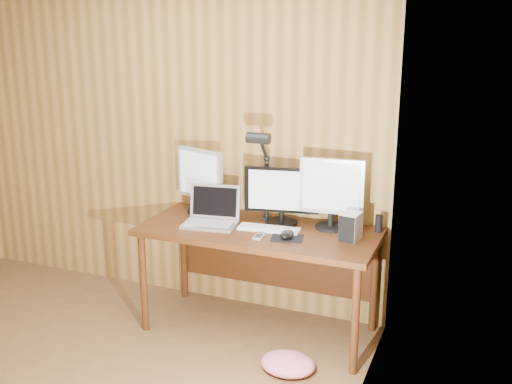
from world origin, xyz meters
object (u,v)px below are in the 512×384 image
Objects in this scene: speaker at (379,224)px; desk at (263,242)px; monitor_right at (332,191)px; laptop at (212,214)px; phone at (259,236)px; desk_lamp at (262,163)px; mouse at (287,235)px; hard_drive at (351,226)px; monitor_center at (282,195)px; keyboard at (269,229)px; monitor_left at (200,179)px.

desk is at bearing -167.45° from speaker.
laptop is at bearing -171.58° from monitor_right.
phone is (-0.38, -0.34, -0.25)m from monitor_right.
desk_lamp is (-0.09, 0.28, 0.42)m from phone.
hard_drive reaches higher than mouse.
monitor_center is at bearing 108.62° from mouse.
keyboard is 0.20m from mouse.
monitor_center reaches higher than speaker.
mouse is at bearing -41.93° from desk_lamp.
monitor_left is (-0.64, 0.03, 0.05)m from monitor_center.
speaker is (0.69, 0.40, 0.05)m from phone.
monitor_right reaches higher than desk.
monitor_left is 0.97m from monitor_right.
speaker is (0.65, 0.08, -0.15)m from monitor_center.
monitor_center is 0.37m from phone.
speaker reaches higher than phone.
speaker is at bearing -3.59° from monitor_center.
mouse reaches higher than desk.
desk is 0.66m from monitor_left.
monitor_right reaches higher than monitor_center.
monitor_right is 1.14× the size of keyboard.
mouse is at bearing -146.20° from speaker.
monitor_right is at bearing 36.97° from phone.
monitor_left is 0.85m from mouse.
laptop is at bearing -170.71° from monitor_center.
monitor_right is at bearing 5.69° from laptop.
hard_drive is at bearing -123.42° from speaker.
keyboard reaches higher than phone.
laptop is (-0.34, -0.08, 0.19)m from desk.
phone is (-0.17, -0.05, -0.02)m from mouse.
speaker reaches higher than mouse.
monitor_left is at bearing 150.99° from mouse.
mouse is at bearing -37.14° from desk.
desk_lamp is (0.32, 0.13, 0.36)m from laptop.
monitor_left is 1.17m from hard_drive.
laptop is 3.19× the size of mouse.
desk_lamp is at bearing 115.55° from desk.
mouse is (-0.21, -0.29, -0.23)m from monitor_right.
desk_lamp is (-0.64, 0.10, 0.34)m from hard_drive.
keyboard is (-0.37, -0.18, -0.25)m from monitor_right.
monitor_left is at bearing -177.72° from speaker.
hard_drive reaches higher than desk.
monitor_left is 4.19× the size of phone.
laptop is at bearing 154.73° from phone.
desk is 3.34× the size of monitor_right.
desk is 0.65m from hard_drive.
keyboard is 3.75× the size of phone.
keyboard is 0.61× the size of desk_lamp.
desk_lamp is at bearing 123.56° from keyboard.
phone is (-0.55, -0.19, -0.08)m from hard_drive.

